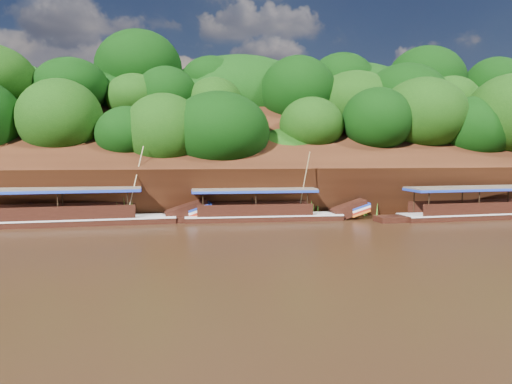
# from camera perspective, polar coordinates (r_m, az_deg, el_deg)

# --- Properties ---
(ground) EXTENTS (160.00, 160.00, 0.00)m
(ground) POSITION_cam_1_polar(r_m,az_deg,el_deg) (28.82, 8.27, -5.43)
(ground) COLOR black
(ground) RESTS_ON ground
(riverbank) EXTENTS (120.00, 30.06, 19.40)m
(riverbank) POSITION_cam_1_polar(r_m,az_deg,el_deg) (50.66, 1.03, 1.25)
(riverbank) COLOR black
(riverbank) RESTS_ON ground
(boat_0) EXTENTS (14.80, 3.36, 6.70)m
(boat_0) POSITION_cam_1_polar(r_m,az_deg,el_deg) (40.99, 24.98, -1.99)
(boat_0) COLOR black
(boat_0) RESTS_ON ground
(boat_1) EXTENTS (13.47, 2.49, 5.40)m
(boat_1) POSITION_cam_1_polar(r_m,az_deg,el_deg) (36.22, 1.98, -2.41)
(boat_1) COLOR black
(boat_1) RESTS_ON ground
(boat_2) EXTENTS (16.28, 3.58, 5.84)m
(boat_2) POSITION_cam_1_polar(r_m,az_deg,el_deg) (36.08, -18.79, -2.63)
(boat_2) COLOR black
(boat_2) RESTS_ON ground
(reeds) EXTENTS (48.91, 2.11, 1.89)m
(reeds) POSITION_cam_1_polar(r_m,az_deg,el_deg) (37.22, -1.92, -1.66)
(reeds) COLOR #39731C
(reeds) RESTS_ON ground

